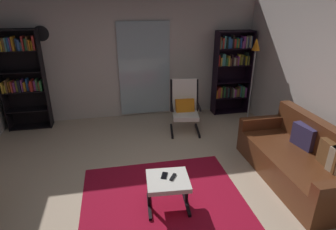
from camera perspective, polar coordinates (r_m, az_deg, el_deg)
name	(u,v)px	position (r m, az deg, el deg)	size (l,w,h in m)	color
ground_plane	(154,194)	(3.94, -2.90, -15.98)	(7.02, 7.02, 0.00)	beige
wall_back	(132,58)	(6.07, -7.39, 11.56)	(5.60, 0.06, 2.60)	beige
glass_door_panel	(145,70)	(6.08, -4.84, 9.27)	(1.10, 0.01, 2.00)	silver
area_rug	(165,206)	(3.75, -0.58, -18.27)	(2.12, 2.10, 0.01)	#A40F29
bookshelf_near_tv	(22,74)	(6.11, -27.88, 7.46)	(0.81, 0.30, 1.96)	black
bookshelf_near_sofa	(232,70)	(6.43, 12.95, 9.09)	(0.81, 0.30, 1.85)	black
leather_sofa	(301,160)	(4.50, 25.63, -8.39)	(0.90, 1.97, 0.85)	#5D2F19
lounge_armchair	(185,105)	(5.47, 3.47, 2.10)	(0.66, 0.73, 1.02)	black
ottoman	(168,184)	(3.54, -0.02, -13.91)	(0.55, 0.52, 0.42)	white
tv_remote	(173,177)	(3.52, 1.02, -12.62)	(0.04, 0.14, 0.02)	black
cell_phone	(164,175)	(3.55, -0.76, -12.32)	(0.07, 0.14, 0.01)	black
floor_lamp_by_shelf	(254,60)	(5.81, 17.34, 10.77)	(0.22, 0.22, 1.77)	#A5A5AD
wall_clock	(41,33)	(6.04, -24.63, 14.99)	(0.29, 0.03, 0.29)	silver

